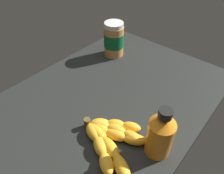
# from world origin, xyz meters

# --- Properties ---
(ground_plane) EXTENTS (0.89, 0.61, 0.03)m
(ground_plane) POSITION_xyz_m (0.00, 0.00, -0.02)
(ground_plane) COLOR black
(banana_bunch) EXTENTS (0.19, 0.22, 0.03)m
(banana_bunch) POSITION_xyz_m (0.12, 0.13, 0.02)
(banana_bunch) COLOR gold
(banana_bunch) RESTS_ON ground_plane
(peanut_butter_jar) EXTENTS (0.08, 0.08, 0.15)m
(peanut_butter_jar) POSITION_xyz_m (-0.24, -0.16, 0.07)
(peanut_butter_jar) COLOR #BF8442
(peanut_butter_jar) RESTS_ON ground_plane
(honey_bottle) EXTENTS (0.07, 0.07, 0.16)m
(honey_bottle) POSITION_xyz_m (0.06, 0.24, 0.07)
(honey_bottle) COLOR orange
(honey_bottle) RESTS_ON ground_plane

